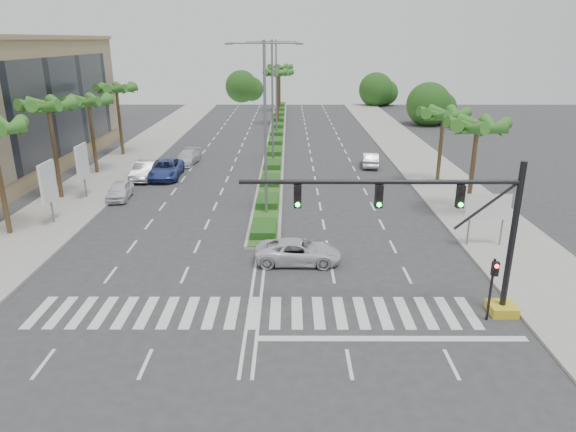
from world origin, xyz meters
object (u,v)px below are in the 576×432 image
object	(u,v)px
car_crossing	(298,252)
car_parked_b	(146,170)
car_right	(370,159)
car_parked_d	(187,157)
car_parked_a	(120,190)
car_parked_c	(166,169)

from	to	relation	value
car_crossing	car_parked_b	bearing A→B (deg)	37.72
car_right	car_parked_b	bearing A→B (deg)	19.29
car_parked_b	car_parked_d	distance (m)	6.49
car_parked_a	car_crossing	distance (m)	18.61
car_parked_a	car_parked_c	bearing A→B (deg)	67.85
car_parked_a	car_right	bearing A→B (deg)	23.17
car_parked_c	car_parked_b	bearing A→B (deg)	-167.56
car_right	car_crossing	bearing A→B (deg)	78.25
car_crossing	car_right	xyz separation A→B (m)	(7.55, 23.35, 0.04)
car_parked_d	car_crossing	distance (m)	26.66
car_parked_b	car_right	distance (m)	21.64
car_parked_a	car_parked_b	xyz separation A→B (m)	(0.43, 6.13, 0.12)
car_crossing	car_right	bearing A→B (deg)	-16.46
car_crossing	car_right	size ratio (longest dim) A/B	1.12
car_parked_c	car_crossing	world-z (taller)	car_parked_c
car_parked_b	car_crossing	size ratio (longest dim) A/B	1.00
car_right	car_parked_d	bearing A→B (deg)	3.05
car_parked_a	car_parked_c	xyz separation A→B (m)	(2.16, 6.59, 0.12)
car_parked_a	car_right	world-z (taller)	car_right
car_crossing	car_parked_c	bearing A→B (deg)	33.42
car_parked_a	car_right	xyz separation A→B (m)	(21.51, 11.04, 0.03)
car_parked_d	car_crossing	size ratio (longest dim) A/B	0.96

